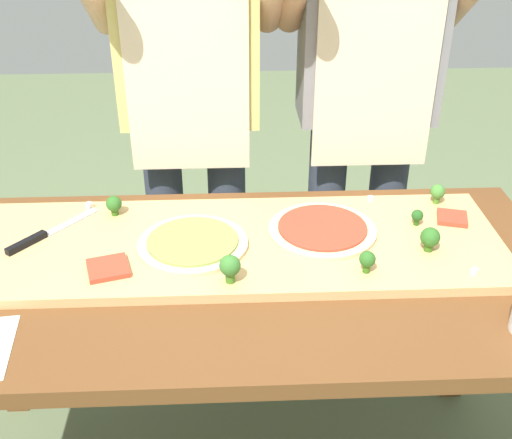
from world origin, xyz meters
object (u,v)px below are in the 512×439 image
at_px(prep_table, 235,303).
at_px(cheese_crumble_a, 475,271).
at_px(pizza_whole_pesto_green, 193,243).
at_px(broccoli_floret_back_left, 430,238).
at_px(broccoli_floret_front_left, 230,267).
at_px(broccoli_floret_back_right, 417,216).
at_px(broccoli_floret_center_left, 114,204).
at_px(cook_left, 190,89).
at_px(broccoli_floret_front_mid, 367,260).
at_px(cheese_crumble_b, 370,199).
at_px(pizza_slice_far_right, 452,218).
at_px(pizza_whole_tomato_red, 322,229).
at_px(broccoli_floret_front_right, 438,192).
at_px(cook_right, 367,86).
at_px(cheese_crumble_c, 89,205).
at_px(pizza_slice_center, 108,268).
at_px(chefs_knife, 41,236).

xyz_separation_m(prep_table, cheese_crumble_a, (0.54, -0.08, 0.13)).
height_order(prep_table, pizza_whole_pesto_green, pizza_whole_pesto_green).
bearing_deg(broccoli_floret_back_left, broccoli_floret_front_left, -167.35).
distance_m(broccoli_floret_back_right, broccoli_floret_front_left, 0.53).
distance_m(broccoli_floret_center_left, cook_left, 0.43).
bearing_deg(broccoli_floret_front_mid, broccoli_floret_front_left, -175.55).
bearing_deg(cheese_crumble_a, broccoli_floret_center_left, 160.15).
relative_size(cheese_crumble_a, cheese_crumble_b, 1.01).
height_order(pizza_slice_far_right, broccoli_floret_back_left, broccoli_floret_back_left).
bearing_deg(pizza_whole_pesto_green, pizza_slice_far_right, 7.92).
relative_size(pizza_slice_far_right, cheese_crumble_a, 5.55).
distance_m(pizza_whole_pesto_green, broccoli_floret_center_left, 0.27).
bearing_deg(pizza_slice_far_right, pizza_whole_tomato_red, -172.88).
xyz_separation_m(broccoli_floret_front_right, cook_right, (-0.15, 0.31, 0.19)).
height_order(prep_table, cook_left, cook_left).
bearing_deg(broccoli_floret_front_mid, cook_right, 80.27).
relative_size(broccoli_floret_back_right, cook_left, 0.03).
xyz_separation_m(pizza_whole_pesto_green, broccoli_floret_front_right, (0.65, 0.19, 0.03)).
xyz_separation_m(pizza_slice_far_right, broccoli_floret_back_left, (-0.10, -0.14, 0.03)).
xyz_separation_m(prep_table, cook_right, (0.41, 0.57, 0.35)).
height_order(cheese_crumble_c, cook_left, cook_left).
bearing_deg(cheese_crumble_b, prep_table, -143.92).
height_order(pizza_slice_center, broccoli_floret_front_left, broccoli_floret_front_left).
distance_m(broccoli_floret_back_left, broccoli_floret_front_right, 0.25).
relative_size(broccoli_floret_front_mid, broccoli_floret_back_left, 0.88).
relative_size(cheese_crumble_a, cook_left, 0.01).
relative_size(cheese_crumble_a, cheese_crumble_c, 0.85).
distance_m(prep_table, pizza_slice_center, 0.32).
relative_size(pizza_slice_far_right, pizza_slice_center, 0.82).
xyz_separation_m(broccoli_floret_back_left, broccoli_floret_front_right, (0.09, 0.23, -0.00)).
bearing_deg(broccoli_floret_front_mid, cook_left, 123.56).
bearing_deg(broccoli_floret_center_left, broccoli_floret_back_right, -6.35).
bearing_deg(broccoli_floret_center_left, cheese_crumble_b, 3.85).
distance_m(broccoli_floret_front_left, broccoli_floret_center_left, 0.43).
xyz_separation_m(chefs_knife, broccoli_floret_front_mid, (0.77, -0.18, 0.03)).
distance_m(broccoli_floret_center_left, cook_right, 0.82).
xyz_separation_m(broccoli_floret_front_mid, cheese_crumble_a, (0.24, -0.02, -0.03)).
bearing_deg(broccoli_floret_front_mid, pizza_slice_center, 176.80).
bearing_deg(broccoli_floret_back_left, prep_table, -177.43).
relative_size(prep_table, pizza_whole_tomato_red, 5.77).
relative_size(chefs_knife, broccoli_floret_back_left, 3.70).
relative_size(broccoli_floret_back_left, broccoli_floret_center_left, 1.12).
distance_m(chefs_knife, cheese_crumble_a, 1.04).
distance_m(pizza_whole_tomato_red, broccoli_floret_front_mid, 0.20).
relative_size(pizza_whole_pesto_green, broccoli_floret_back_right, 6.34).
bearing_deg(cheese_crumble_c, broccoli_floret_front_mid, -25.71).
relative_size(pizza_whole_pesto_green, pizza_slice_far_right, 3.61).
distance_m(pizza_whole_pesto_green, pizza_slice_far_right, 0.67).
bearing_deg(prep_table, cheese_crumble_a, -8.41).
relative_size(pizza_slice_center, cheese_crumble_c, 5.71).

